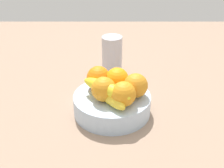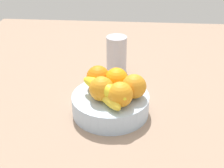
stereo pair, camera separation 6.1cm
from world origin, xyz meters
The scene contains 9 objects.
ground_plane centered at (0.00, 0.00, -1.50)cm, with size 180.00×140.00×3.00cm, color gray.
fruit_bowl centered at (0.91, -0.45, 3.06)cm, with size 23.56×23.56×6.12cm, color silver.
orange_front_left centered at (4.44, -1.54, 9.77)cm, with size 7.30×7.30×7.30cm, color orange.
orange_front_right centered at (5.49, 4.25, 9.77)cm, with size 7.30×7.30×7.30cm, color orange.
orange_center centered at (-1.49, 2.41, 9.77)cm, with size 7.30×7.30×7.30cm, color orange.
orange_back_left centered at (-4.25, -3.17, 9.77)cm, with size 7.30×7.30×7.30cm, color orange.
orange_back_right centered at (0.62, -6.99, 9.77)cm, with size 7.30×7.30×7.30cm, color orange.
banana_bunch centered at (-2.12, 1.40, 9.22)cm, with size 16.52×15.76×6.20cm.
thermos_tumbler centered at (28.50, -0.35, 7.18)cm, with size 7.70×7.70×14.35cm, color #B8B5BE.
Camera 2 is at (-76.72, -6.58, 54.65)cm, focal length 48.70 mm.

